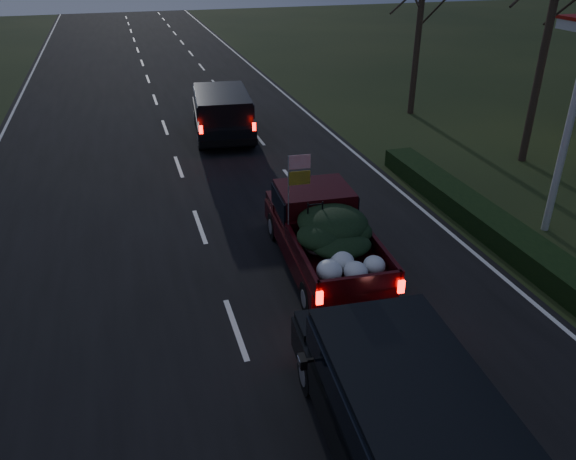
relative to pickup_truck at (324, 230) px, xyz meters
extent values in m
plane|color=black|center=(-2.69, -1.96, -1.01)|extent=(120.00, 120.00, 0.00)
cube|color=black|center=(-2.69, -1.96, -1.00)|extent=(14.00, 120.00, 0.02)
cube|color=black|center=(5.11, 1.04, -0.71)|extent=(1.00, 10.00, 0.60)
cylinder|color=black|center=(9.81, 5.04, 3.24)|extent=(0.28, 0.28, 8.50)
cylinder|color=black|center=(8.81, 12.04, 2.49)|extent=(0.28, 0.28, 7.00)
cube|color=black|center=(0.00, 0.02, -0.42)|extent=(2.27, 5.08, 0.55)
cube|color=black|center=(0.05, 0.92, 0.33)|extent=(1.93, 1.69, 0.90)
cube|color=black|center=(0.05, 0.92, 0.43)|extent=(2.02, 1.60, 0.55)
cube|color=black|center=(-0.08, -1.27, -0.12)|extent=(2.00, 2.89, 0.06)
ellipsoid|color=black|center=(0.00, -0.78, 0.33)|extent=(1.69, 1.88, 0.60)
cylinder|color=gray|center=(-0.89, 0.07, 1.02)|extent=(0.03, 0.03, 1.99)
cube|color=red|center=(-0.63, 0.06, 1.85)|extent=(0.52, 0.05, 0.34)
cube|color=gold|center=(-0.63, 0.06, 1.45)|extent=(0.52, 0.05, 0.34)
cube|color=black|center=(-0.41, 11.31, -0.33)|extent=(2.75, 5.52, 0.67)
cube|color=black|center=(-0.44, 11.03, 0.43)|extent=(2.47, 4.07, 0.89)
cube|color=black|center=(-0.44, 11.03, 0.52)|extent=(2.57, 3.98, 0.53)
cube|color=black|center=(-0.90, -5.92, -0.33)|extent=(2.56, 5.44, 0.66)
cube|color=black|center=(-0.91, -6.19, 0.42)|extent=(2.33, 4.00, 0.88)
cube|color=black|center=(-0.91, -6.19, 0.51)|extent=(2.44, 3.90, 0.53)
cube|color=black|center=(-2.12, -4.78, 0.29)|extent=(0.13, 0.25, 0.18)
camera|label=1|loc=(-4.40, -11.55, 6.45)|focal=35.00mm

